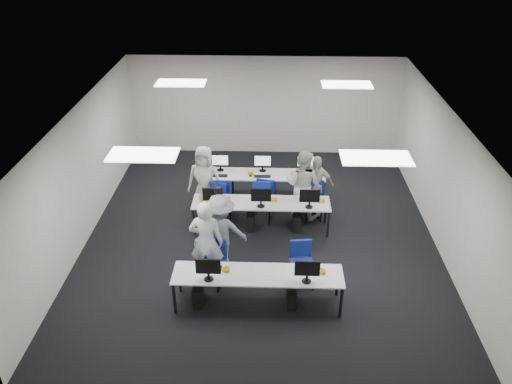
{
  "coord_description": "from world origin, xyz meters",
  "views": [
    {
      "loc": [
        0.21,
        -9.71,
        6.72
      ],
      "look_at": [
        -0.12,
        0.21,
        1.0
      ],
      "focal_mm": 35.0,
      "sensor_mm": 36.0,
      "label": 1
    }
  ],
  "objects_px": {
    "chair_3": "(263,207)",
    "student_2": "(205,179)",
    "student_3": "(315,185)",
    "chair_0": "(213,270)",
    "chair_4": "(311,209)",
    "photographer": "(220,232)",
    "chair_1": "(301,271)",
    "chair_7": "(312,200)",
    "desk_front": "(258,276)",
    "chair_5": "(221,201)",
    "chair_6": "(262,201)",
    "chair_2": "(223,206)",
    "student_1": "(302,184)",
    "student_0": "(207,242)",
    "desk_mid": "(261,204)"
  },
  "relations": [
    {
      "from": "chair_2",
      "to": "student_2",
      "type": "xyz_separation_m",
      "value": [
        -0.46,
        0.28,
        0.59
      ]
    },
    {
      "from": "chair_6",
      "to": "student_0",
      "type": "bearing_deg",
      "value": -111.14
    },
    {
      "from": "chair_4",
      "to": "chair_6",
      "type": "bearing_deg",
      "value": 150.16
    },
    {
      "from": "student_0",
      "to": "student_3",
      "type": "relative_size",
      "value": 1.19
    },
    {
      "from": "student_2",
      "to": "photographer",
      "type": "distance_m",
      "value": 2.34
    },
    {
      "from": "chair_3",
      "to": "chair_1",
      "type": "bearing_deg",
      "value": -58.47
    },
    {
      "from": "student_1",
      "to": "chair_4",
      "type": "bearing_deg",
      "value": 172.92
    },
    {
      "from": "chair_0",
      "to": "photographer",
      "type": "distance_m",
      "value": 0.8
    },
    {
      "from": "chair_4",
      "to": "desk_front",
      "type": "bearing_deg",
      "value": -128.8
    },
    {
      "from": "desk_mid",
      "to": "chair_2",
      "type": "distance_m",
      "value": 1.17
    },
    {
      "from": "desk_mid",
      "to": "chair_6",
      "type": "distance_m",
      "value": 0.84
    },
    {
      "from": "chair_0",
      "to": "chair_2",
      "type": "height_order",
      "value": "chair_0"
    },
    {
      "from": "desk_mid",
      "to": "chair_7",
      "type": "xyz_separation_m",
      "value": [
        1.25,
        0.85,
        -0.38
      ]
    },
    {
      "from": "chair_4",
      "to": "chair_5",
      "type": "xyz_separation_m",
      "value": [
        -2.22,
        0.29,
        0.02
      ]
    },
    {
      "from": "chair_0",
      "to": "chair_5",
      "type": "height_order",
      "value": "chair_0"
    },
    {
      "from": "chair_6",
      "to": "desk_front",
      "type": "bearing_deg",
      "value": -89.83
    },
    {
      "from": "student_0",
      "to": "chair_3",
      "type": "bearing_deg",
      "value": -109.66
    },
    {
      "from": "chair_1",
      "to": "chair_2",
      "type": "relative_size",
      "value": 1.06
    },
    {
      "from": "chair_2",
      "to": "student_3",
      "type": "bearing_deg",
      "value": 6.44
    },
    {
      "from": "chair_1",
      "to": "student_1",
      "type": "relative_size",
      "value": 0.53
    },
    {
      "from": "desk_front",
      "to": "photographer",
      "type": "height_order",
      "value": "photographer"
    },
    {
      "from": "chair_0",
      "to": "student_3",
      "type": "xyz_separation_m",
      "value": [
        2.23,
        2.75,
        0.48
      ]
    },
    {
      "from": "desk_front",
      "to": "student_2",
      "type": "distance_m",
      "value": 3.71
    },
    {
      "from": "chair_5",
      "to": "student_2",
      "type": "distance_m",
      "value": 0.7
    },
    {
      "from": "chair_5",
      "to": "chair_2",
      "type": "bearing_deg",
      "value": -62.66
    },
    {
      "from": "desk_mid",
      "to": "chair_5",
      "type": "distance_m",
      "value": 1.35
    },
    {
      "from": "chair_4",
      "to": "chair_7",
      "type": "height_order",
      "value": "chair_7"
    },
    {
      "from": "desk_mid",
      "to": "student_0",
      "type": "relative_size",
      "value": 1.71
    },
    {
      "from": "student_3",
      "to": "chair_6",
      "type": "bearing_deg",
      "value": -176.9
    },
    {
      "from": "chair_7",
      "to": "student_2",
      "type": "bearing_deg",
      "value": 171.05
    },
    {
      "from": "desk_front",
      "to": "desk_mid",
      "type": "relative_size",
      "value": 1.0
    },
    {
      "from": "student_0",
      "to": "chair_1",
      "type": "bearing_deg",
      "value": -176.99
    },
    {
      "from": "student_2",
      "to": "student_3",
      "type": "distance_m",
      "value": 2.71
    },
    {
      "from": "chair_6",
      "to": "student_2",
      "type": "xyz_separation_m",
      "value": [
        -1.42,
        0.07,
        0.56
      ]
    },
    {
      "from": "chair_3",
      "to": "student_2",
      "type": "bearing_deg",
      "value": 179.98
    },
    {
      "from": "chair_2",
      "to": "chair_4",
      "type": "bearing_deg",
      "value": -0.13
    },
    {
      "from": "chair_5",
      "to": "student_1",
      "type": "relative_size",
      "value": 0.51
    },
    {
      "from": "chair_7",
      "to": "student_0",
      "type": "distance_m",
      "value": 3.63
    },
    {
      "from": "chair_6",
      "to": "student_3",
      "type": "relative_size",
      "value": 0.62
    },
    {
      "from": "chair_4",
      "to": "photographer",
      "type": "relative_size",
      "value": 0.5
    },
    {
      "from": "chair_0",
      "to": "chair_4",
      "type": "xyz_separation_m",
      "value": [
        2.13,
        2.5,
        -0.04
      ]
    },
    {
      "from": "chair_0",
      "to": "chair_2",
      "type": "xyz_separation_m",
      "value": [
        -0.02,
        2.54,
        -0.03
      ]
    },
    {
      "from": "chair_3",
      "to": "chair_7",
      "type": "relative_size",
      "value": 1.01
    },
    {
      "from": "chair_6",
      "to": "student_1",
      "type": "height_order",
      "value": "student_1"
    },
    {
      "from": "chair_2",
      "to": "chair_4",
      "type": "height_order",
      "value": "chair_2"
    },
    {
      "from": "desk_front",
      "to": "chair_0",
      "type": "relative_size",
      "value": 3.3
    },
    {
      "from": "desk_front",
      "to": "student_3",
      "type": "xyz_separation_m",
      "value": [
        1.3,
        3.35,
        0.1
      ]
    },
    {
      "from": "chair_7",
      "to": "student_3",
      "type": "relative_size",
      "value": 0.61
    },
    {
      "from": "desk_front",
      "to": "chair_3",
      "type": "xyz_separation_m",
      "value": [
        0.04,
        3.09,
        -0.38
      ]
    },
    {
      "from": "chair_7",
      "to": "chair_3",
      "type": "bearing_deg",
      "value": -172.76
    }
  ]
}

